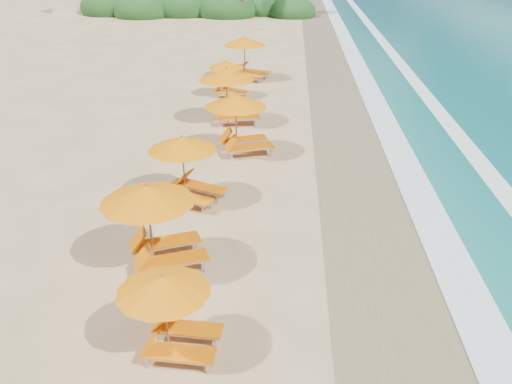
{
  "coord_description": "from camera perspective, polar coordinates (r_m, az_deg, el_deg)",
  "views": [
    {
      "loc": [
        0.91,
        -14.14,
        8.2
      ],
      "look_at": [
        0.0,
        0.0,
        1.2
      ],
      "focal_mm": 37.11,
      "sensor_mm": 36.0,
      "label": 1
    }
  ],
  "objects": [
    {
      "name": "ground",
      "position": [
        16.37,
        -0.0,
        -3.77
      ],
      "size": [
        160.0,
        160.0,
        0.0
      ],
      "primitive_type": "plane",
      "color": "tan",
      "rests_on": "ground"
    },
    {
      "name": "station_3",
      "position": [
        11.42,
        -8.99,
        -12.39
      ],
      "size": [
        2.25,
        2.1,
        2.0
      ],
      "rotation": [
        0.0,
        0.0,
        -0.07
      ],
      "color": "olive",
      "rests_on": "ground"
    },
    {
      "name": "station_8",
      "position": [
        29.38,
        -2.96,
        12.34
      ],
      "size": [
        2.67,
        2.67,
        2.01
      ],
      "rotation": [
        0.0,
        0.0,
        -0.48
      ],
      "color": "olive",
      "rests_on": "ground"
    },
    {
      "name": "treeline",
      "position": [
        61.06,
        -6.97,
        19.35
      ],
      "size": [
        25.8,
        8.8,
        9.74
      ],
      "color": "#163D14",
      "rests_on": "ground"
    },
    {
      "name": "wet_sand",
      "position": [
        16.63,
        13.92,
        -4.09
      ],
      "size": [
        4.0,
        160.0,
        0.01
      ],
      "primitive_type": "cube",
      "color": "#8C7B53",
      "rests_on": "ground"
    },
    {
      "name": "station_9",
      "position": [
        33.05,
        -0.91,
        14.54
      ],
      "size": [
        3.37,
        3.32,
        2.61
      ],
      "rotation": [
        0.0,
        0.0,
        -0.37
      ],
      "color": "olive",
      "rests_on": "ground"
    },
    {
      "name": "surf_foam",
      "position": [
        17.33,
        22.76,
        -4.11
      ],
      "size": [
        4.0,
        160.0,
        0.01
      ],
      "color": "white",
      "rests_on": "ground"
    },
    {
      "name": "station_4",
      "position": [
        14.14,
        -10.62,
        -2.94
      ],
      "size": [
        3.26,
        3.22,
        2.51
      ],
      "rotation": [
        0.0,
        0.0,
        0.39
      ],
      "color": "olive",
      "rests_on": "ground"
    },
    {
      "name": "station_5",
      "position": [
        17.56,
        -7.35,
        2.91
      ],
      "size": [
        3.03,
        3.0,
        2.31
      ],
      "rotation": [
        0.0,
        0.0,
        -0.42
      ],
      "color": "olive",
      "rests_on": "ground"
    },
    {
      "name": "station_6",
      "position": [
        21.41,
        -1.65,
        7.8
      ],
      "size": [
        3.22,
        3.16,
        2.52
      ],
      "rotation": [
        0.0,
        0.0,
        0.33
      ],
      "color": "olive",
      "rests_on": "ground"
    },
    {
      "name": "station_7",
      "position": [
        25.08,
        -2.69,
        10.73
      ],
      "size": [
        3.18,
        3.04,
        2.64
      ],
      "rotation": [
        0.0,
        0.0,
        0.19
      ],
      "color": "olive",
      "rests_on": "ground"
    }
  ]
}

